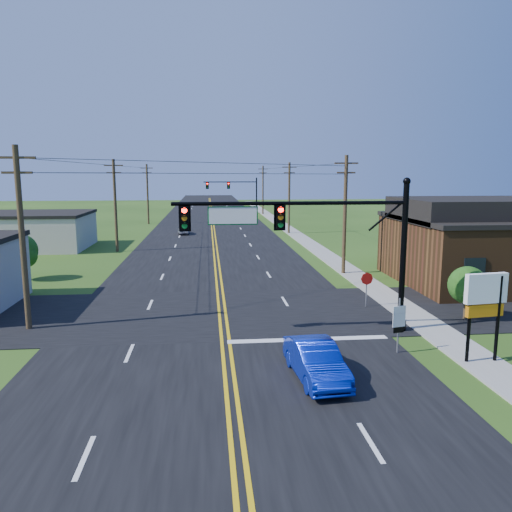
{
  "coord_description": "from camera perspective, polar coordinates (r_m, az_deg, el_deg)",
  "views": [
    {
      "loc": [
        -0.56,
        -14.88,
        7.69
      ],
      "look_at": [
        1.86,
        10.0,
        3.51
      ],
      "focal_mm": 35.0,
      "sensor_mm": 36.0,
      "label": 1
    }
  ],
  "objects": [
    {
      "name": "sidewalk",
      "position": [
        56.5,
        5.77,
        1.65
      ],
      "size": [
        2.0,
        160.0,
        0.08
      ],
      "primitive_type": "cube",
      "color": "gray",
      "rests_on": "ground"
    },
    {
      "name": "pylon_sign",
      "position": [
        22.09,
        24.74,
        -4.39
      ],
      "size": [
        1.83,
        0.49,
        3.73
      ],
      "rotation": [
        0.0,
        0.0,
        0.13
      ],
      "color": "black",
      "rests_on": "ground"
    },
    {
      "name": "stop_sign",
      "position": [
        29.38,
        12.55,
        -2.95
      ],
      "size": [
        0.73,
        0.11,
        2.05
      ],
      "rotation": [
        0.0,
        0.0,
        0.09
      ],
      "color": "slate",
      "rests_on": "ground"
    },
    {
      "name": "signal_mast_far",
      "position": [
        95.06,
        -2.58,
        7.58
      ],
      "size": [
        10.98,
        0.6,
        7.48
      ],
      "color": "black",
      "rests_on": "ground"
    },
    {
      "name": "route_sign",
      "position": [
        22.29,
        16.01,
        -7.22
      ],
      "size": [
        0.6,
        0.17,
        2.44
      ],
      "rotation": [
        0.0,
        0.0,
        0.22
      ],
      "color": "slate",
      "rests_on": "ground"
    },
    {
      "name": "utility_pole_left_b",
      "position": [
        50.76,
        -15.79,
        5.77
      ],
      "size": [
        1.8,
        0.28,
        9.0
      ],
      "color": "#3D2E1C",
      "rests_on": "ground"
    },
    {
      "name": "tree_left",
      "position": [
        39.64,
        -25.33,
        0.55
      ],
      "size": [
        2.4,
        2.4,
        3.37
      ],
      "color": "#3D2E1C",
      "rests_on": "ground"
    },
    {
      "name": "road_main",
      "position": [
        65.33,
        -5.05,
        2.7
      ],
      "size": [
        16.0,
        220.0,
        0.04
      ],
      "primitive_type": "cube",
      "color": "black",
      "rests_on": "ground"
    },
    {
      "name": "blue_car",
      "position": [
        19.19,
        6.85,
        -11.91
      ],
      "size": [
        1.88,
        4.43,
        1.42
      ],
      "primitive_type": "imported",
      "rotation": [
        0.0,
        0.0,
        0.09
      ],
      "color": "#071C9F",
      "rests_on": "ground"
    },
    {
      "name": "tree_right_back",
      "position": [
        44.4,
        16.39,
        2.51
      ],
      "size": [
        3.0,
        3.0,
        4.1
      ],
      "color": "#3D2E1C",
      "rests_on": "ground"
    },
    {
      "name": "ground",
      "position": [
        16.76,
        -3.18,
        -17.85
      ],
      "size": [
        260.0,
        260.0,
        0.0
      ],
      "primitive_type": "plane",
      "color": "#244112",
      "rests_on": "ground"
    },
    {
      "name": "shrub_corner",
      "position": [
        28.5,
        23.02,
        -3.11
      ],
      "size": [
        2.0,
        2.0,
        2.86
      ],
      "color": "#3D2E1C",
      "rests_on": "ground"
    },
    {
      "name": "utility_pole_left_a",
      "position": [
        26.6,
        -25.18,
        2.17
      ],
      "size": [
        1.8,
        0.28,
        9.0
      ],
      "color": "#3D2E1C",
      "rests_on": "ground"
    },
    {
      "name": "signal_mast_main",
      "position": [
        23.58,
        6.47,
        2.26
      ],
      "size": [
        11.3,
        0.6,
        7.48
      ],
      "color": "black",
      "rests_on": "ground"
    },
    {
      "name": "distant_car",
      "position": [
        63.86,
        -8.27,
        3.01
      ],
      "size": [
        1.6,
        3.58,
        1.2
      ],
      "primitive_type": "imported",
      "rotation": [
        0.0,
        0.0,
        3.19
      ],
      "color": "#A8A7AC",
      "rests_on": "ground"
    },
    {
      "name": "cream_bldg_far",
      "position": [
        56.3,
        -24.68,
        2.67
      ],
      "size": [
        12.2,
        9.2,
        3.7
      ],
      "color": "beige",
      "rests_on": "ground"
    },
    {
      "name": "utility_pole_right_b",
      "position": [
        63.79,
        3.81,
        6.79
      ],
      "size": [
        1.8,
        0.28,
        9.0
      ],
      "color": "#3D2E1C",
      "rests_on": "ground"
    },
    {
      "name": "brick_building",
      "position": [
        39.14,
        26.19,
        0.67
      ],
      "size": [
        14.2,
        11.2,
        4.7
      ],
      "color": "#513117",
      "rests_on": "ground"
    },
    {
      "name": "utility_pole_right_c",
      "position": [
        93.5,
        0.8,
        7.66
      ],
      "size": [
        1.8,
        0.28,
        9.0
      ],
      "color": "#3D2E1C",
      "rests_on": "ground"
    },
    {
      "name": "utility_pole_right_a",
      "position": [
        38.42,
        10.13,
        4.9
      ],
      "size": [
        1.8,
        0.28,
        9.0
      ],
      "color": "#3D2E1C",
      "rests_on": "ground"
    },
    {
      "name": "utility_pole_left_c",
      "position": [
        77.45,
        -12.29,
        7.07
      ],
      "size": [
        1.8,
        0.28,
        9.0
      ],
      "color": "#3D2E1C",
      "rests_on": "ground"
    },
    {
      "name": "road_cross",
      "position": [
        27.96,
        -4.23,
        -6.46
      ],
      "size": [
        70.0,
        10.0,
        0.04
      ],
      "primitive_type": "cube",
      "color": "black",
      "rests_on": "ground"
    }
  ]
}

